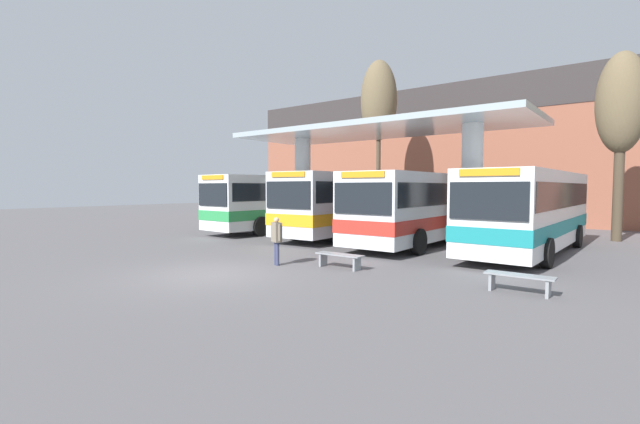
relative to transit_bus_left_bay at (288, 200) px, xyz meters
name	(u,v)px	position (x,y,z in m)	size (l,w,h in m)	color
ground_plane	(211,274)	(6.98, -11.28, -1.79)	(100.00, 100.00, 0.00)	#565456
townhouse_backdrop	(472,140)	(6.98, 11.92, 4.14)	(40.00, 0.58, 10.19)	brown
station_canopy	(376,146)	(6.98, -1.70, 2.67)	(13.90, 5.25, 5.35)	silver
transit_bus_left_bay	(288,200)	(0.00, 0.00, 0.00)	(3.08, 11.04, 3.20)	white
transit_bus_center_bay	(353,201)	(4.69, -0.15, 0.03)	(3.17, 10.98, 3.25)	silver
transit_bus_right_bay	(422,205)	(8.98, -0.96, -0.03)	(2.87, 10.47, 3.16)	silver
transit_bus_far_right_bay	(530,208)	(13.48, -0.98, -0.04)	(2.97, 10.41, 3.15)	white
waiting_bench_near_pillar	(519,279)	(14.71, -8.20, -1.45)	(1.58, 0.44, 0.46)	gray
waiting_bench_mid_platform	(340,258)	(9.44, -8.20, -1.45)	(1.62, 0.44, 0.46)	gray
pedestrian_waiting	(277,236)	(7.49, -9.01, -0.82)	(0.57, 0.38, 1.59)	#333856
poplar_tree_behind_left	(621,106)	(16.00, 5.47, 4.57)	(2.16, 2.16, 8.90)	#473A2B
poplar_tree_behind_right	(379,102)	(2.55, 6.33, 6.53)	(2.43, 2.43, 11.09)	#473A2B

